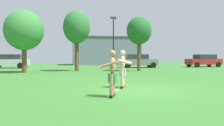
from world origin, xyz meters
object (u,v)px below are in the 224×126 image
object	(u,v)px
player_in_gray	(123,68)
frisbee	(115,90)
tree_left_field	(77,28)
tree_right_field	(24,30)
car_red_far_end	(204,60)
tree_behind_players	(139,31)
player_with_cap	(112,71)
lamp_post	(113,37)
car_silver_mid_lot	(10,61)
car_gray_near_post	(138,61)

from	to	relation	value
player_in_gray	frisbee	bearing A→B (deg)	-124.31
tree_left_field	tree_right_field	xyz separation A→B (m)	(-4.39, -1.41, -0.50)
frisbee	car_red_far_end	xyz separation A→B (m)	(15.02, 18.45, 0.81)
tree_behind_players	car_red_far_end	bearing A→B (deg)	32.05
player_with_cap	lamp_post	bearing A→B (deg)	79.40
player_with_cap	lamp_post	xyz separation A→B (m)	(3.00, 16.03, 2.44)
tree_behind_players	frisbee	bearing A→B (deg)	-110.80
player_in_gray	tree_right_field	world-z (taller)	tree_right_field
car_red_far_end	tree_right_field	distance (m)	21.88
car_silver_mid_lot	car_red_far_end	size ratio (longest dim) A/B	1.01
frisbee	car_gray_near_post	bearing A→B (deg)	70.82
car_gray_near_post	tree_left_field	xyz separation A→B (m)	(-7.47, -5.26, 3.19)
car_gray_near_post	car_red_far_end	xyz separation A→B (m)	(8.71, 0.31, 0.00)
car_gray_near_post	car_silver_mid_lot	size ratio (longest dim) A/B	0.99
car_red_far_end	frisbee	bearing A→B (deg)	-129.15
car_gray_near_post	car_red_far_end	distance (m)	8.71
lamp_post	tree_right_field	xyz separation A→B (m)	(-8.14, -3.01, 0.21)
frisbee	tree_behind_players	xyz separation A→B (m)	(4.51, 11.87, 3.67)
tree_left_field	tree_behind_players	distance (m)	5.77
player_with_cap	lamp_post	size ratio (longest dim) A/B	0.30
player_with_cap	frisbee	size ratio (longest dim) A/B	5.84
car_silver_mid_lot	player_in_gray	bearing A→B (deg)	-64.54
car_gray_near_post	car_silver_mid_lot	world-z (taller)	same
frisbee	tree_right_field	size ratio (longest dim) A/B	0.05
player_in_gray	frisbee	size ratio (longest dim) A/B	5.97
player_in_gray	car_gray_near_post	size ratio (longest dim) A/B	0.38
player_in_gray	car_silver_mid_lot	size ratio (longest dim) A/B	0.37
frisbee	car_red_far_end	distance (m)	23.80
player_in_gray	tree_behind_players	xyz separation A→B (m)	(4.04, 11.19, 2.82)
tree_left_field	tree_right_field	size ratio (longest dim) A/B	1.07
car_gray_near_post	lamp_post	bearing A→B (deg)	-135.46
car_gray_near_post	tree_right_field	xyz separation A→B (m)	(-11.86, -6.67, 2.70)
player_with_cap	player_in_gray	distance (m)	2.40
player_with_cap	car_red_far_end	world-z (taller)	player_with_cap
frisbee	car_silver_mid_lot	world-z (taller)	car_silver_mid_lot
player_in_gray	tree_left_field	size ratio (longest dim) A/B	0.30
car_gray_near_post	car_red_far_end	world-z (taller)	same
player_with_cap	car_gray_near_post	bearing A→B (deg)	71.15
frisbee	tree_left_field	size ratio (longest dim) A/B	0.05
player_in_gray	tree_behind_players	bearing A→B (deg)	70.13
player_in_gray	car_gray_near_post	world-z (taller)	player_in_gray
car_red_far_end	player_in_gray	bearing A→B (deg)	-129.32
car_gray_near_post	lamp_post	xyz separation A→B (m)	(-3.72, -3.66, 2.49)
player_with_cap	car_silver_mid_lot	size ratio (longest dim) A/B	0.36
tree_behind_players	car_silver_mid_lot	bearing A→B (deg)	149.11
frisbee	tree_left_field	xyz separation A→B (m)	(-1.16, 12.88, 4.01)
frisbee	tree_left_field	world-z (taller)	tree_left_field
car_silver_mid_lot	tree_left_field	bearing A→B (deg)	-42.56
player_with_cap	frisbee	bearing A→B (deg)	75.16
car_red_far_end	lamp_post	size ratio (longest dim) A/B	0.83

